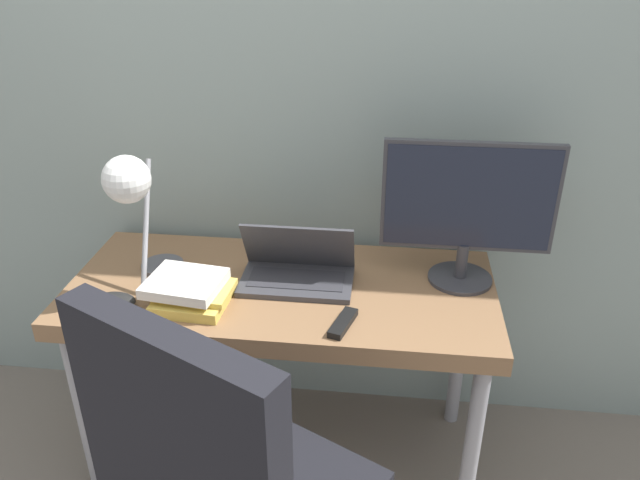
{
  "coord_description": "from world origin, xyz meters",
  "views": [
    {
      "loc": [
        0.32,
        -1.35,
        1.72
      ],
      "look_at": [
        0.13,
        0.27,
        0.89
      ],
      "focal_mm": 35.0,
      "sensor_mm": 36.0,
      "label": 1
    }
  ],
  "objects_px": {
    "desk_lamp": "(131,191)",
    "laptop": "(297,270)",
    "monitor": "(468,206)",
    "game_controller": "(114,302)",
    "book_stack": "(190,291)"
  },
  "relations": [
    {
      "from": "laptop",
      "to": "game_controller",
      "type": "relative_size",
      "value": 2.65
    },
    {
      "from": "desk_lamp",
      "to": "laptop",
      "type": "bearing_deg",
      "value": 14.25
    },
    {
      "from": "desk_lamp",
      "to": "book_stack",
      "type": "distance_m",
      "value": 0.33
    },
    {
      "from": "monitor",
      "to": "desk_lamp",
      "type": "height_order",
      "value": "monitor"
    },
    {
      "from": "monitor",
      "to": "game_controller",
      "type": "xyz_separation_m",
      "value": [
        -1.02,
        -0.28,
        -0.23
      ]
    },
    {
      "from": "desk_lamp",
      "to": "game_controller",
      "type": "height_order",
      "value": "desk_lamp"
    },
    {
      "from": "laptop",
      "to": "game_controller",
      "type": "xyz_separation_m",
      "value": [
        -0.51,
        -0.21,
        -0.02
      ]
    },
    {
      "from": "laptop",
      "to": "monitor",
      "type": "bearing_deg",
      "value": 8.12
    },
    {
      "from": "laptop",
      "to": "book_stack",
      "type": "height_order",
      "value": "laptop"
    },
    {
      "from": "monitor",
      "to": "game_controller",
      "type": "height_order",
      "value": "monitor"
    },
    {
      "from": "book_stack",
      "to": "desk_lamp",
      "type": "bearing_deg",
      "value": 164.4
    },
    {
      "from": "laptop",
      "to": "desk_lamp",
      "type": "distance_m",
      "value": 0.55
    },
    {
      "from": "desk_lamp",
      "to": "book_stack",
      "type": "xyz_separation_m",
      "value": [
        0.16,
        -0.04,
        -0.29
      ]
    },
    {
      "from": "desk_lamp",
      "to": "game_controller",
      "type": "bearing_deg",
      "value": -123.17
    },
    {
      "from": "laptop",
      "to": "monitor",
      "type": "xyz_separation_m",
      "value": [
        0.51,
        0.07,
        0.21
      ]
    }
  ]
}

